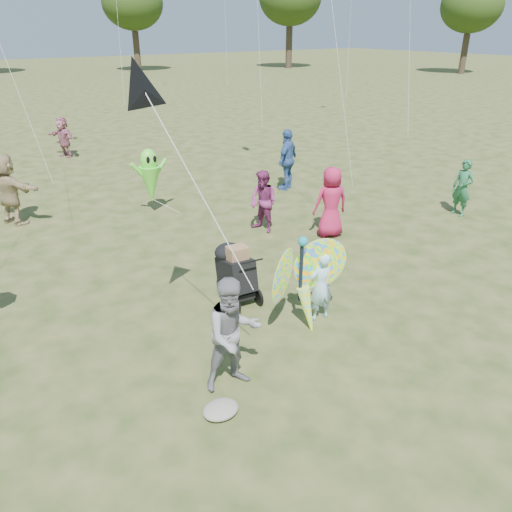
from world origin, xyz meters
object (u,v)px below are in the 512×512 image
at_px(crowd_f, 463,188).
at_px(alien_kite, 150,178).
at_px(crowd_j, 63,137).
at_px(butterfly_kite, 304,283).
at_px(crowd_c, 287,160).
at_px(crowd_d, 9,189).
at_px(crowd_a, 331,202).
at_px(crowd_e, 263,202).
at_px(adult_man, 233,334).
at_px(child_girl, 321,287).
at_px(jogging_stroller, 235,270).

distance_m(crowd_f, alien_kite, 8.12).
height_order(crowd_f, crowd_j, crowd_j).
bearing_deg(butterfly_kite, crowd_c, 53.83).
bearing_deg(crowd_d, crowd_a, -158.27).
distance_m(crowd_e, crowd_f, 5.32).
bearing_deg(butterfly_kite, adult_man, -161.05).
bearing_deg(crowd_c, butterfly_kite, 26.26).
xyz_separation_m(crowd_f, butterfly_kite, (-6.87, -1.81, 0.09)).
bearing_deg(crowd_e, crowd_j, 178.49).
xyz_separation_m(adult_man, crowd_j, (1.89, 14.89, -0.08)).
distance_m(child_girl, alien_kite, 6.51).
height_order(crowd_e, alien_kite, alien_kite).
distance_m(crowd_j, butterfly_kite, 14.30).
height_order(crowd_c, crowd_d, crowd_c).
height_order(adult_man, crowd_j, adult_man).
distance_m(crowd_a, crowd_e, 1.60).
xyz_separation_m(crowd_e, butterfly_kite, (-1.95, -3.84, 0.08)).
xyz_separation_m(crowd_j, alien_kite, (0.10, -7.77, 0.22)).
bearing_deg(crowd_j, crowd_e, -9.25).
height_order(child_girl, alien_kite, alien_kite).
height_order(crowd_a, butterfly_kite, crowd_a).
xyz_separation_m(crowd_c, crowd_f, (2.32, -4.42, -0.17)).
relative_size(crowd_f, alien_kite, 0.85).
bearing_deg(child_girl, crowd_j, -80.54).
bearing_deg(crowd_j, crowd_d, -44.60).
xyz_separation_m(crowd_d, crowd_f, (9.79, -6.07, -0.15)).
distance_m(crowd_d, crowd_e, 6.33).
bearing_deg(crowd_f, jogging_stroller, -87.22).
relative_size(child_girl, adult_man, 0.74).
height_order(crowd_c, jogging_stroller, crowd_c).
relative_size(child_girl, butterfly_kite, 0.68).
bearing_deg(alien_kite, crowd_c, -3.99).
height_order(crowd_f, alien_kite, alien_kite).
bearing_deg(child_girl, crowd_f, -156.13).
relative_size(crowd_c, jogging_stroller, 1.67).
relative_size(crowd_a, crowd_e, 1.11).
xyz_separation_m(crowd_d, crowd_j, (3.08, 6.42, -0.14)).
height_order(crowd_e, jogging_stroller, crowd_e).
bearing_deg(jogging_stroller, crowd_d, 117.62).
height_order(crowd_a, jogging_stroller, crowd_a).
bearing_deg(adult_man, crowd_c, 56.46).
xyz_separation_m(crowd_a, crowd_d, (-6.00, 5.17, 0.06)).
bearing_deg(crowd_d, crowd_f, -149.32).
height_order(crowd_a, crowd_j, crowd_a).
xyz_separation_m(crowd_e, crowd_f, (4.92, -2.03, -0.01)).
bearing_deg(crowd_j, crowd_c, 9.61).
distance_m(adult_man, crowd_f, 8.92).
height_order(jogging_stroller, butterfly_kite, butterfly_kite).
bearing_deg(crowd_e, jogging_stroller, -55.48).
bearing_deg(crowd_f, crowd_c, -152.78).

